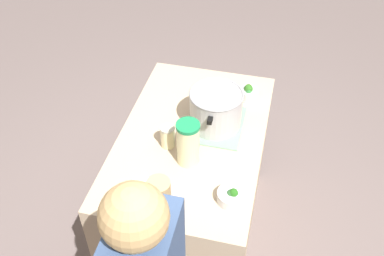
{
  "coord_description": "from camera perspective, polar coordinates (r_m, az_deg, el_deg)",
  "views": [
    {
      "loc": [
        1.59,
        0.38,
        2.46
      ],
      "look_at": [
        0.0,
        0.0,
        0.94
      ],
      "focal_mm": 40.78,
      "sensor_mm": 36.0,
      "label": 1
    }
  ],
  "objects": [
    {
      "name": "ground_plane",
      "position": [
        2.95,
        -0.0,
        -13.56
      ],
      "size": [
        8.0,
        8.0,
        0.0
      ],
      "primitive_type": "plane",
      "color": "slate"
    },
    {
      "name": "mason_jar",
      "position": [
        2.17,
        -3.2,
        -1.11
      ],
      "size": [
        0.07,
        0.07,
        0.12
      ],
      "color": "beige",
      "rests_on": "counter_slab"
    },
    {
      "name": "broccoli_bowl_back",
      "position": [
        1.96,
        5.17,
        -8.87
      ],
      "size": [
        0.13,
        0.13,
        0.08
      ],
      "color": "silver",
      "rests_on": "counter_slab"
    },
    {
      "name": "lemonade_pitcher",
      "position": [
        2.05,
        -0.52,
        -1.99
      ],
      "size": [
        0.11,
        0.11,
        0.24
      ],
      "color": "beige",
      "rests_on": "counter_slab"
    },
    {
      "name": "cooking_pot",
      "position": [
        2.25,
        3.13,
        2.59
      ],
      "size": [
        0.35,
        0.28,
        0.2
      ],
      "color": "#B7B7BC",
      "rests_on": "dish_cloth"
    },
    {
      "name": "counter_slab",
      "position": [
        2.59,
        -0.0,
        -8.08
      ],
      "size": [
        1.19,
        0.74,
        0.89
      ],
      "primitive_type": "cube",
      "color": "#C7AD8E",
      "rests_on": "ground_plane"
    },
    {
      "name": "dish_cloth",
      "position": [
        2.32,
        3.03,
        0.53
      ],
      "size": [
        0.34,
        0.29,
        0.01
      ],
      "primitive_type": "cube",
      "color": "#79B187",
      "rests_on": "counter_slab"
    },
    {
      "name": "broccoli_bowl_center",
      "position": [
        1.99,
        -6.45,
        -8.12
      ],
      "size": [
        0.13,
        0.13,
        0.08
      ],
      "color": "silver",
      "rests_on": "counter_slab"
    },
    {
      "name": "broccoli_bowl_front",
      "position": [
        2.5,
        7.44,
        4.6
      ],
      "size": [
        0.11,
        0.11,
        0.09
      ],
      "color": "silver",
      "rests_on": "counter_slab"
    }
  ]
}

